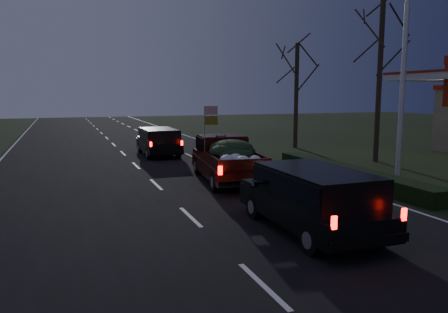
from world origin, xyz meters
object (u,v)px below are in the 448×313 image
object	(u,v)px
light_pole	(405,47)
lead_suv	(159,139)
rear_suv	(313,194)
pickup_truck	(227,156)

from	to	relation	value
light_pole	lead_suv	xyz separation A→B (m)	(-7.61, 11.28, -4.49)
rear_suv	light_pole	bearing A→B (deg)	33.37
rear_suv	lead_suv	bearing A→B (deg)	92.80
light_pole	lead_suv	distance (m)	14.33
light_pole	pickup_truck	world-z (taller)	light_pole
lead_suv	rear_suv	xyz separation A→B (m)	(0.74, -15.79, 0.06)
light_pole	rear_suv	size ratio (longest dim) A/B	1.89
light_pole	lead_suv	world-z (taller)	light_pole
lead_suv	rear_suv	size ratio (longest dim) A/B	0.95
pickup_truck	lead_suv	world-z (taller)	pickup_truck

